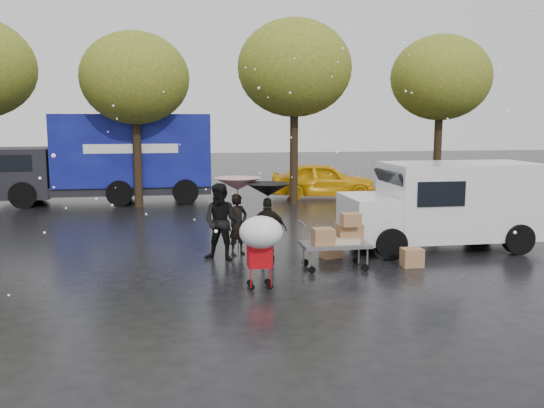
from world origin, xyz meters
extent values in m
plane|color=black|center=(0.00, 0.00, 0.00)|extent=(90.00, 90.00, 0.00)
imported|color=black|center=(-0.61, 1.63, 0.75)|extent=(0.66, 0.61, 1.50)
imported|color=black|center=(-1.06, 1.13, 0.91)|extent=(1.08, 0.98, 1.82)
imported|color=black|center=(0.02, 0.92, 0.75)|extent=(0.93, 0.53, 1.49)
cylinder|color=#4C4C4C|center=(-0.61, 1.63, 0.87)|extent=(0.02, 0.02, 1.75)
cone|color=#C95261|center=(-0.61, 1.63, 1.75)|extent=(1.14, 1.14, 0.30)
sphere|color=#4C4C4C|center=(-0.61, 1.63, 1.78)|extent=(0.06, 0.06, 0.06)
cylinder|color=#4C4C4C|center=(0.02, 0.92, 0.84)|extent=(0.02, 0.02, 1.68)
cone|color=black|center=(0.02, 0.92, 1.68)|extent=(1.06, 1.06, 0.30)
sphere|color=#4C4C4C|center=(0.02, 0.92, 1.71)|extent=(0.06, 0.06, 0.06)
cube|color=slate|center=(1.36, -0.07, 0.55)|extent=(1.50, 0.80, 0.08)
cylinder|color=slate|center=(0.61, -0.07, 0.80)|extent=(0.04, 0.04, 0.60)
cube|color=#986442|center=(1.71, 0.03, 0.79)|extent=(0.55, 0.45, 0.40)
cube|color=#986442|center=(1.06, -0.17, 0.77)|extent=(0.45, 0.40, 0.35)
cube|color=#986442|center=(1.66, -0.22, 1.13)|extent=(0.40, 0.35, 0.28)
cube|color=tan|center=(1.41, -0.07, 0.65)|extent=(0.90, 0.55, 0.12)
cylinder|color=black|center=(0.76, -0.39, 0.08)|extent=(0.16, 0.05, 0.16)
cylinder|color=black|center=(0.76, 0.25, 0.08)|extent=(0.16, 0.05, 0.16)
cylinder|color=black|center=(1.96, -0.39, 0.08)|extent=(0.16, 0.05, 0.16)
cylinder|color=black|center=(1.96, 0.25, 0.08)|extent=(0.16, 0.05, 0.16)
cube|color=red|center=(-0.50, -1.23, 0.65)|extent=(0.47, 0.41, 0.45)
cylinder|color=red|center=(-0.50, -1.42, 1.02)|extent=(0.42, 0.02, 0.02)
cylinder|color=#4C4C4C|center=(-0.50, -1.42, 0.95)|extent=(0.02, 0.02, 0.60)
ellipsoid|color=white|center=(-0.50, -1.42, 1.15)|extent=(0.84, 0.84, 0.63)
cylinder|color=black|center=(-0.68, -1.39, 0.06)|extent=(0.12, 0.04, 0.12)
cylinder|color=black|center=(-0.68, -1.07, 0.06)|extent=(0.12, 0.04, 0.12)
cylinder|color=black|center=(-0.32, -1.39, 0.06)|extent=(0.12, 0.04, 0.12)
cylinder|color=black|center=(-0.32, -1.07, 0.06)|extent=(0.12, 0.04, 0.12)
cube|color=white|center=(5.10, 1.48, 1.25)|extent=(3.80, 2.00, 1.90)
cube|color=white|center=(2.70, 1.48, 0.85)|extent=(1.20, 1.95, 1.10)
cube|color=black|center=(3.25, 1.48, 1.70)|extent=(0.37, 1.70, 0.67)
cube|color=slate|center=(2.15, 1.48, 0.45)|extent=(0.12, 1.90, 0.25)
cylinder|color=black|center=(2.90, 0.53, 0.38)|extent=(0.76, 0.28, 0.76)
cylinder|color=black|center=(2.90, 2.43, 0.38)|extent=(0.76, 0.28, 0.76)
cylinder|color=black|center=(6.20, 0.53, 0.38)|extent=(0.76, 0.28, 0.76)
cylinder|color=black|center=(6.20, 2.43, 0.38)|extent=(0.76, 0.28, 0.76)
cube|color=#0C0C60|center=(-3.74, 11.47, 2.10)|extent=(6.00, 2.50, 2.80)
cube|color=black|center=(-7.94, 11.47, 1.25)|extent=(2.20, 2.40, 1.90)
cube|color=black|center=(-4.74, 11.47, 0.55)|extent=(8.00, 2.30, 0.35)
cube|color=white|center=(-3.74, 10.21, 2.20)|extent=(3.50, 0.03, 0.35)
cylinder|color=black|center=(-7.74, 10.32, 0.50)|extent=(1.00, 0.30, 1.00)
cylinder|color=black|center=(-7.74, 12.62, 0.50)|extent=(1.00, 0.30, 1.00)
cylinder|color=black|center=(-1.74, 10.32, 0.50)|extent=(1.00, 0.30, 1.00)
cylinder|color=black|center=(-1.74, 12.62, 0.50)|extent=(1.00, 0.30, 1.00)
cube|color=#986442|center=(3.14, -0.17, 0.21)|extent=(0.47, 0.38, 0.41)
cube|color=#986442|center=(1.56, 0.97, 0.18)|extent=(0.56, 0.49, 0.36)
imported|color=#F9B50D|center=(4.04, 11.40, 0.75)|extent=(4.63, 2.36, 1.51)
cylinder|color=black|center=(-3.50, 10.00, 2.24)|extent=(0.32, 0.32, 4.48)
ellipsoid|color=#3E611B|center=(-3.50, 10.00, 4.80)|extent=(4.00, 4.00, 3.40)
cylinder|color=black|center=(2.50, 10.00, 2.45)|extent=(0.32, 0.32, 4.90)
ellipsoid|color=#3E611B|center=(2.50, 10.00, 5.25)|extent=(4.40, 4.40, 3.74)
cylinder|color=black|center=(8.50, 10.00, 2.31)|extent=(0.32, 0.32, 4.62)
ellipsoid|color=#3E611B|center=(8.50, 10.00, 4.95)|extent=(4.00, 4.00, 3.40)
camera|label=1|loc=(-2.07, -12.15, 3.30)|focal=38.00mm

